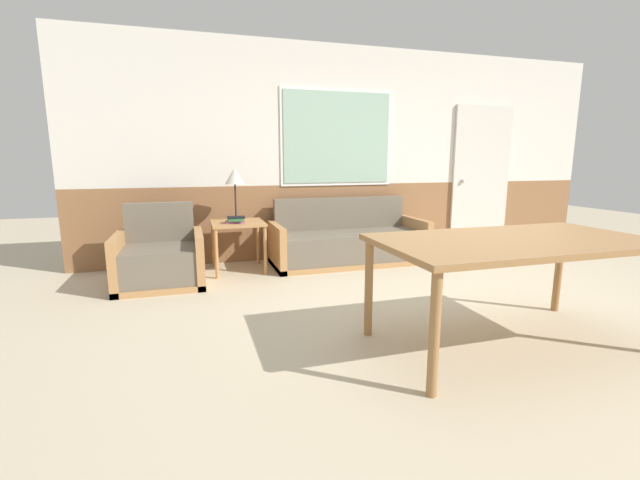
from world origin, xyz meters
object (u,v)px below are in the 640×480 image
at_px(table_lamp, 235,179).
at_px(dining_table, 514,248).
at_px(side_table, 238,229).
at_px(couch, 348,244).
at_px(armchair, 160,261).

bearing_deg(table_lamp, dining_table, -59.54).
relative_size(side_table, dining_table, 0.32).
height_order(couch, armchair, armchair).
height_order(armchair, dining_table, armchair).
relative_size(table_lamp, dining_table, 0.32).
relative_size(couch, table_lamp, 3.17).
bearing_deg(table_lamp, side_table, -88.18).
xyz_separation_m(table_lamp, dining_table, (1.58, -2.68, -0.37)).
bearing_deg(armchair, couch, -3.58).
bearing_deg(table_lamp, couch, -4.44).
distance_m(couch, dining_table, 2.63).
distance_m(couch, table_lamp, 1.59).
bearing_deg(armchair, dining_table, -54.89).
bearing_deg(side_table, armchair, -159.41).
bearing_deg(dining_table, table_lamp, 120.46).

